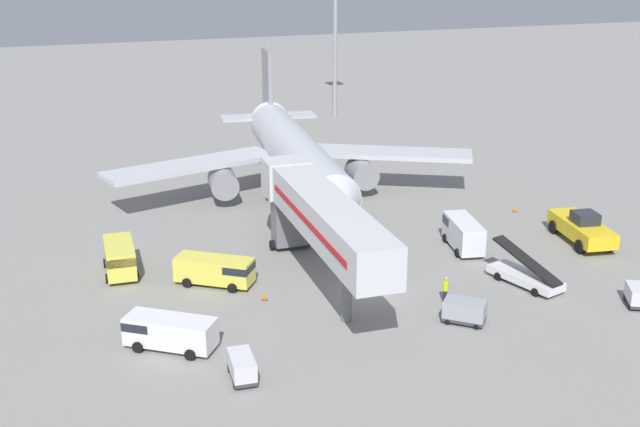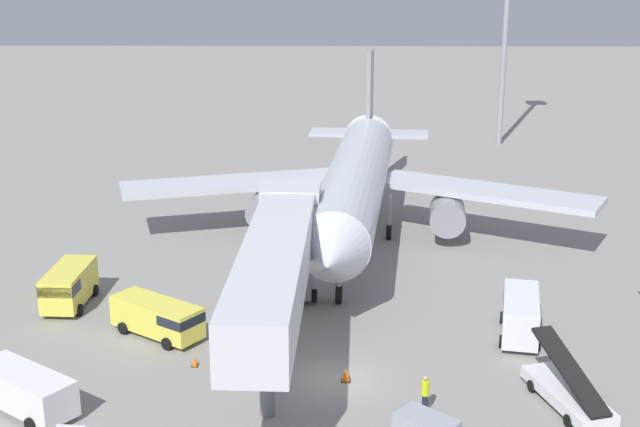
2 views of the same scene
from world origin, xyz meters
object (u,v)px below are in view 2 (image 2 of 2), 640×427
object	(u,v)px
belt_loader_truck	(568,392)
safety_cone_charlie	(346,374)
service_van_near_right	(68,285)
airplane_at_gate	(356,181)
service_van_far_right	(22,388)
safety_cone_alpha	(195,361)
service_van_mid_center	(159,317)
jet_bridge	(278,260)
ground_crew_worker_foreground	(425,393)
service_van_mid_left	(521,313)

from	to	relation	value
belt_loader_truck	safety_cone_charlie	xyz separation A→B (m)	(-10.27, 2.34, -0.38)
service_van_near_right	airplane_at_gate	bearing A→B (deg)	35.83
service_van_far_right	safety_cone_alpha	bearing A→B (deg)	32.12
service_van_mid_center	belt_loader_truck	bearing A→B (deg)	-19.89
service_van_far_right	service_van_mid_center	distance (m)	9.38
jet_bridge	service_van_far_right	world-z (taller)	jet_bridge
service_van_far_right	safety_cone_alpha	distance (m)	8.56
service_van_near_right	service_van_mid_center	size ratio (longest dim) A/B	0.89
ground_crew_worker_foreground	service_van_mid_left	bearing A→B (deg)	54.40
airplane_at_gate	service_van_mid_center	world-z (taller)	airplane_at_gate
service_van_mid_left	ground_crew_worker_foreground	size ratio (longest dim) A/B	2.91
ground_crew_worker_foreground	safety_cone_charlie	bearing A→B (deg)	139.73
airplane_at_gate	safety_cone_alpha	bearing A→B (deg)	-113.27
service_van_near_right	service_van_far_right	size ratio (longest dim) A/B	0.89
jet_bridge	ground_crew_worker_foreground	size ratio (longest dim) A/B	11.30
jet_bridge	belt_loader_truck	distance (m)	15.29
airplane_at_gate	service_van_far_right	world-z (taller)	airplane_at_gate
belt_loader_truck	service_van_near_right	xyz separation A→B (m)	(-26.56, 11.56, 0.57)
service_van_mid_left	safety_cone_alpha	xyz separation A→B (m)	(-17.31, -3.95, -1.08)
jet_bridge	service_van_far_right	size ratio (longest dim) A/B	3.83
service_van_mid_left	service_van_mid_center	bearing A→B (deg)	-178.83
ground_crew_worker_foreground	service_van_far_right	bearing A→B (deg)	-179.98
belt_loader_truck	service_van_mid_center	bearing A→B (deg)	160.11
safety_cone_alpha	ground_crew_worker_foreground	bearing A→B (deg)	-21.89
jet_bridge	ground_crew_worker_foreground	xyz separation A→B (m)	(6.99, -5.76, -4.31)
jet_bridge	service_van_mid_left	world-z (taller)	jet_bridge
airplane_at_gate	safety_cone_alpha	world-z (taller)	airplane_at_gate
airplane_at_gate	belt_loader_truck	distance (m)	26.04
ground_crew_worker_foreground	belt_loader_truck	bearing A→B (deg)	5.86
belt_loader_truck	ground_crew_worker_foreground	size ratio (longest dim) A/B	3.14
ground_crew_worker_foreground	safety_cone_alpha	size ratio (longest dim) A/B	3.48
airplane_at_gate	safety_cone_charlie	world-z (taller)	airplane_at_gate
service_van_mid_left	service_van_mid_center	xyz separation A→B (m)	(-19.75, -0.40, -0.19)
safety_cone_alpha	airplane_at_gate	bearing A→B (deg)	66.73
airplane_at_gate	service_van_far_right	bearing A→B (deg)	-122.73
ground_crew_worker_foreground	service_van_mid_center	bearing A→B (deg)	149.50
airplane_at_gate	service_van_far_right	size ratio (longest dim) A/B	6.52
jet_bridge	service_van_mid_left	bearing A→B (deg)	11.72
airplane_at_gate	jet_bridge	distance (m)	19.52
service_van_far_right	service_van_mid_center	size ratio (longest dim) A/B	0.99
airplane_at_gate	service_van_mid_left	distance (m)	18.68
jet_bridge	service_van_far_right	xyz separation A→B (m)	(-11.47, -5.77, -4.17)
ground_crew_worker_foreground	safety_cone_charlie	distance (m)	4.72
belt_loader_truck	service_van_near_right	bearing A→B (deg)	156.48
safety_cone_charlie	service_van_mid_center	bearing A→B (deg)	153.52
service_van_mid_left	safety_cone_alpha	size ratio (longest dim) A/B	10.11
belt_loader_truck	safety_cone_charlie	size ratio (longest dim) A/B	8.17
airplane_at_gate	service_van_mid_center	size ratio (longest dim) A/B	6.47
service_van_mid_center	safety_cone_alpha	bearing A→B (deg)	-55.43
service_van_near_right	service_van_mid_left	xyz separation A→B (m)	(25.92, -3.78, 0.03)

